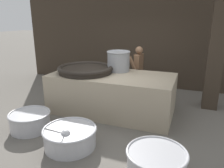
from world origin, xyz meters
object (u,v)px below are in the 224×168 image
(stock_pot, at_px, (119,61))
(prep_bowl_vegetables, at_px, (70,136))
(prep_bowl_extra, at_px, (30,120))
(giant_wok_near, at_px, (85,69))
(cook, at_px, (138,71))
(prep_bowl_meat, at_px, (156,161))

(stock_pot, bearing_deg, prep_bowl_vegetables, -94.48)
(prep_bowl_vegetables, bearing_deg, prep_bowl_extra, 167.16)
(giant_wok_near, xyz_separation_m, prep_bowl_extra, (-0.59, -1.49, -0.85))
(cook, height_order, prep_bowl_vegetables, cook)
(prep_bowl_extra, bearing_deg, cook, 58.70)
(giant_wok_near, height_order, prep_bowl_vegetables, giant_wok_near)
(stock_pot, height_order, cook, cook)
(cook, relative_size, prep_bowl_meat, 1.64)
(cook, distance_m, prep_bowl_meat, 3.43)
(stock_pot, distance_m, cook, 0.94)
(prep_bowl_meat, distance_m, prep_bowl_extra, 2.81)
(cook, bearing_deg, giant_wok_near, 52.81)
(giant_wok_near, xyz_separation_m, cook, (1.07, 1.24, -0.23))
(giant_wok_near, distance_m, prep_bowl_extra, 1.81)
(giant_wok_near, bearing_deg, stock_pot, 33.24)
(prep_bowl_meat, relative_size, prep_bowl_extra, 1.08)
(cook, bearing_deg, prep_bowl_meat, 112.74)
(cook, relative_size, prep_bowl_extra, 1.77)
(stock_pot, height_order, prep_bowl_extra, stock_pot)
(giant_wok_near, bearing_deg, prep_bowl_extra, -111.70)
(giant_wok_near, relative_size, prep_bowl_extra, 1.61)
(prep_bowl_vegetables, relative_size, prep_bowl_meat, 1.38)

